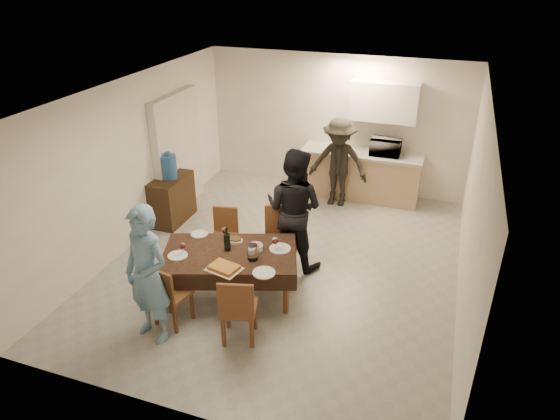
% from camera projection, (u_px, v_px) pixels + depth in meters
% --- Properties ---
extents(floor, '(5.00, 6.00, 0.02)m').
position_uv_depth(floor, '(285.00, 262.00, 7.59)').
color(floor, '#A0A19C').
rests_on(floor, ground).
extents(ceiling, '(5.00, 6.00, 0.02)m').
position_uv_depth(ceiling, '(286.00, 92.00, 6.41)').
color(ceiling, white).
rests_on(ceiling, wall_back).
extents(wall_back, '(5.00, 0.02, 2.60)m').
position_uv_depth(wall_back, '(336.00, 124.00, 9.53)').
color(wall_back, white).
rests_on(wall_back, floor).
extents(wall_front, '(5.00, 0.02, 2.60)m').
position_uv_depth(wall_front, '(179.00, 313.00, 4.48)').
color(wall_front, white).
rests_on(wall_front, floor).
extents(wall_left, '(0.02, 6.00, 2.60)m').
position_uv_depth(wall_left, '(133.00, 163.00, 7.74)').
color(wall_left, white).
rests_on(wall_left, floor).
extents(wall_right, '(0.02, 6.00, 2.60)m').
position_uv_depth(wall_right, '(473.00, 211.00, 6.27)').
color(wall_right, white).
rests_on(wall_right, floor).
extents(stub_partition, '(0.15, 1.40, 2.10)m').
position_uv_depth(stub_partition, '(178.00, 153.00, 8.84)').
color(stub_partition, beige).
rests_on(stub_partition, floor).
extents(kitchen_base_cabinet, '(2.20, 0.60, 0.86)m').
position_uv_depth(kitchen_base_cabinet, '(360.00, 176.00, 9.48)').
color(kitchen_base_cabinet, tan).
rests_on(kitchen_base_cabinet, floor).
extents(kitchen_worktop, '(2.24, 0.64, 0.05)m').
position_uv_depth(kitchen_worktop, '(362.00, 153.00, 9.27)').
color(kitchen_worktop, '#A4A49F').
rests_on(kitchen_worktop, kitchen_base_cabinet).
extents(upper_cabinet, '(1.20, 0.34, 0.70)m').
position_uv_depth(upper_cabinet, '(384.00, 102.00, 8.86)').
color(upper_cabinet, white).
rests_on(upper_cabinet, wall_back).
extents(dining_table, '(1.98, 1.52, 0.68)m').
position_uv_depth(dining_table, '(230.00, 255.00, 6.57)').
color(dining_table, black).
rests_on(dining_table, floor).
extents(chair_near_left, '(0.46, 0.47, 0.47)m').
position_uv_depth(chair_near_left, '(168.00, 291.00, 6.05)').
color(chair_near_left, brown).
rests_on(chair_near_left, floor).
extents(chair_near_right, '(0.51, 0.52, 0.49)m').
position_uv_depth(chair_near_right, '(236.00, 304.00, 5.77)').
color(chair_near_right, brown).
rests_on(chair_near_right, floor).
extents(chair_far_left, '(0.44, 0.44, 0.45)m').
position_uv_depth(chair_far_left, '(221.00, 234.00, 7.33)').
color(chair_far_left, brown).
rests_on(chair_far_left, floor).
extents(chair_far_right, '(0.57, 0.59, 0.54)m').
position_uv_depth(chair_far_right, '(278.00, 239.00, 7.01)').
color(chair_far_right, brown).
rests_on(chair_far_right, floor).
extents(console, '(0.44, 0.88, 0.81)m').
position_uv_depth(console, '(172.00, 199.00, 8.62)').
color(console, '#322110').
rests_on(console, floor).
extents(water_jug, '(0.27, 0.27, 0.40)m').
position_uv_depth(water_jug, '(169.00, 167.00, 8.34)').
color(water_jug, '#336BB7').
rests_on(water_jug, console).
extents(wine_bottle, '(0.09, 0.09, 0.35)m').
position_uv_depth(wine_bottle, '(227.00, 239.00, 6.53)').
color(wine_bottle, black).
rests_on(wine_bottle, dining_table).
extents(water_pitcher, '(0.14, 0.14, 0.21)m').
position_uv_depth(water_pitcher, '(253.00, 252.00, 6.36)').
color(water_pitcher, white).
rests_on(water_pitcher, dining_table).
extents(savoury_tart, '(0.47, 0.39, 0.05)m').
position_uv_depth(savoury_tart, '(224.00, 268.00, 6.20)').
color(savoury_tart, gold).
rests_on(savoury_tart, dining_table).
extents(salad_bowl, '(0.19, 0.19, 0.07)m').
position_uv_depth(salad_bowl, '(256.00, 247.00, 6.60)').
color(salad_bowl, silver).
rests_on(salad_bowl, dining_table).
extents(mushroom_dish, '(0.21, 0.21, 0.04)m').
position_uv_depth(mushroom_dish, '(235.00, 240.00, 6.80)').
color(mushroom_dish, silver).
rests_on(mushroom_dish, dining_table).
extents(wine_glass_a, '(0.08, 0.08, 0.18)m').
position_uv_depth(wine_glass_a, '(182.00, 249.00, 6.46)').
color(wine_glass_a, white).
rests_on(wine_glass_a, dining_table).
extents(wine_glass_b, '(0.09, 0.09, 0.21)m').
position_uv_depth(wine_glass_b, '(275.00, 244.00, 6.56)').
color(wine_glass_b, white).
rests_on(wine_glass_b, dining_table).
extents(wine_glass_c, '(0.09, 0.09, 0.20)m').
position_uv_depth(wine_glass_c, '(225.00, 233.00, 6.82)').
color(wine_glass_c, white).
rests_on(wine_glass_c, dining_table).
extents(plate_near_left, '(0.26, 0.26, 0.01)m').
position_uv_depth(plate_near_left, '(178.00, 256.00, 6.48)').
color(plate_near_left, silver).
rests_on(plate_near_left, dining_table).
extents(plate_near_right, '(0.29, 0.29, 0.02)m').
position_uv_depth(plate_near_right, '(264.00, 273.00, 6.12)').
color(plate_near_right, silver).
rests_on(plate_near_right, dining_table).
extents(plate_far_left, '(0.24, 0.24, 0.01)m').
position_uv_depth(plate_far_left, '(199.00, 234.00, 6.98)').
color(plate_far_left, silver).
rests_on(plate_far_left, dining_table).
extents(plate_far_right, '(0.29, 0.29, 0.02)m').
position_uv_depth(plate_far_right, '(280.00, 249.00, 6.63)').
color(plate_far_right, silver).
rests_on(plate_far_right, dining_table).
extents(microwave, '(0.54, 0.37, 0.30)m').
position_uv_depth(microwave, '(385.00, 147.00, 9.07)').
color(microwave, white).
rests_on(microwave, kitchen_worktop).
extents(person_near, '(0.72, 0.56, 1.74)m').
position_uv_depth(person_near, '(147.00, 276.00, 5.75)').
color(person_near, '#618EB2').
rests_on(person_near, floor).
extents(person_far, '(0.98, 0.82, 1.83)m').
position_uv_depth(person_far, '(294.00, 209.00, 7.17)').
color(person_far, black).
rests_on(person_far, floor).
extents(person_kitchen, '(1.07, 0.61, 1.65)m').
position_uv_depth(person_kitchen, '(338.00, 163.00, 9.02)').
color(person_kitchen, black).
rests_on(person_kitchen, floor).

